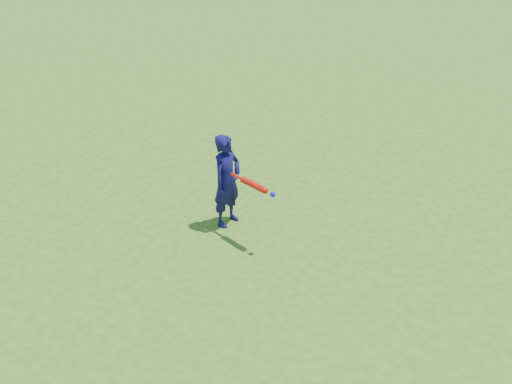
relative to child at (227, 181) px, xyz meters
The scene contains 3 objects.
ground 0.96m from the child, 51.42° to the right, with size 80.00×80.00×0.00m, color #345F16.
child is the anchor object (origin of this frame).
bat_swing 0.56m from the child, 21.42° to the right, with size 0.67×0.25×0.08m.
Camera 1 is at (2.73, -4.51, 3.95)m, focal length 40.00 mm.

